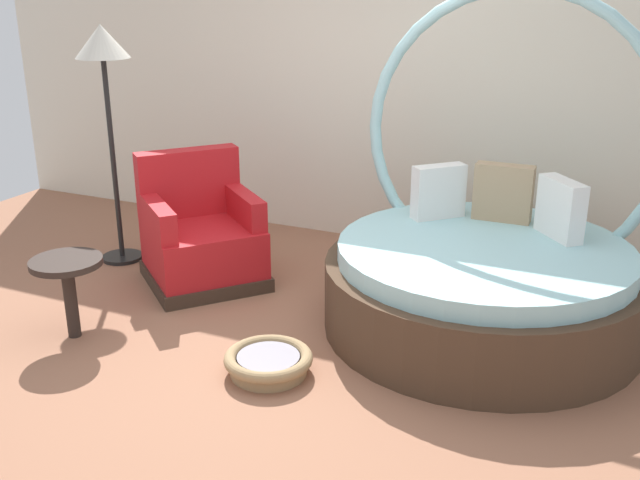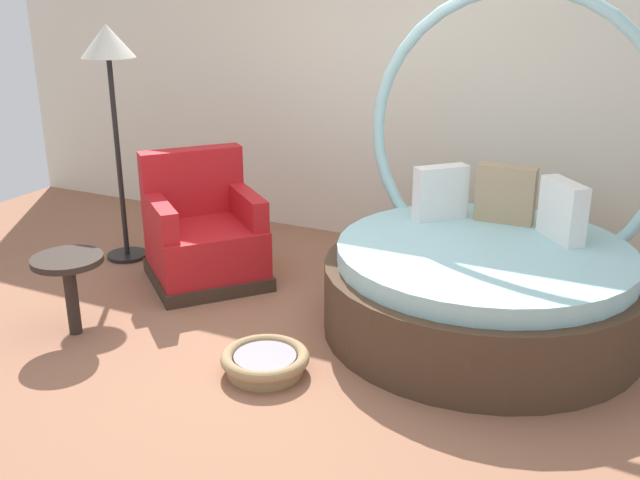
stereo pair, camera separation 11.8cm
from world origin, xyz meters
name	(u,v)px [view 2 (the right image)]	position (x,y,z in m)	size (l,w,h in m)	color
ground_plane	(275,351)	(0.00, 0.00, -0.01)	(8.00, 8.00, 0.02)	#936047
back_wall	(407,80)	(0.00, 2.20, 1.36)	(8.00, 0.12, 2.73)	silver
round_daybed	(486,269)	(1.04, 0.89, 0.39)	(1.99, 1.99, 2.13)	#473323
red_armchair	(204,237)	(-1.02, 0.75, 0.33)	(1.12, 1.12, 0.94)	#38281E
pet_basket	(265,361)	(0.08, -0.26, 0.07)	(0.51, 0.51, 0.13)	#9E7F56
side_table	(68,271)	(-1.25, -0.36, 0.43)	(0.44, 0.44, 0.52)	#2D231E
floor_lamp	(109,64)	(-1.85, 0.85, 1.53)	(0.40, 0.40, 1.82)	black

